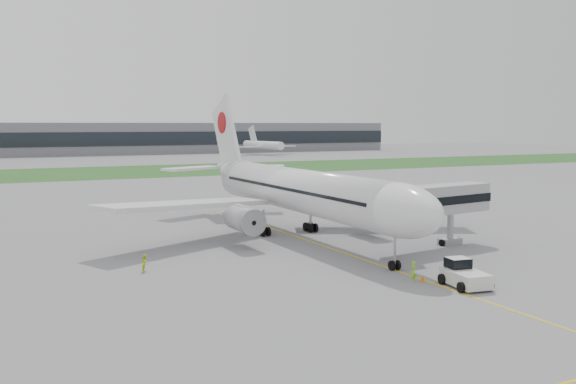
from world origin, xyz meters
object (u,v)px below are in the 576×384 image
airliner (295,189)px  pushback_tug (463,274)px  ground_crew_near (413,271)px  jet_bridge (431,201)px

airliner → pushback_tug: size_ratio=11.60×
ground_crew_near → airliner: bearing=-130.3°
airliner → pushback_tug: airliner is taller
pushback_tug → jet_bridge: (7.53, 13.63, 4.14)m
jet_bridge → ground_crew_near: size_ratio=8.59×
jet_bridge → ground_crew_near: (-10.25, -10.53, -4.29)m
pushback_tug → jet_bridge: bearing=69.9°
pushback_tug → ground_crew_near: 4.12m
airliner → ground_crew_near: 24.58m
jet_bridge → ground_crew_near: bearing=-142.9°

